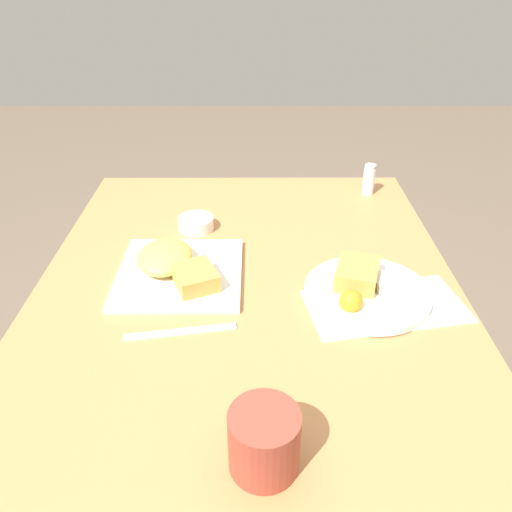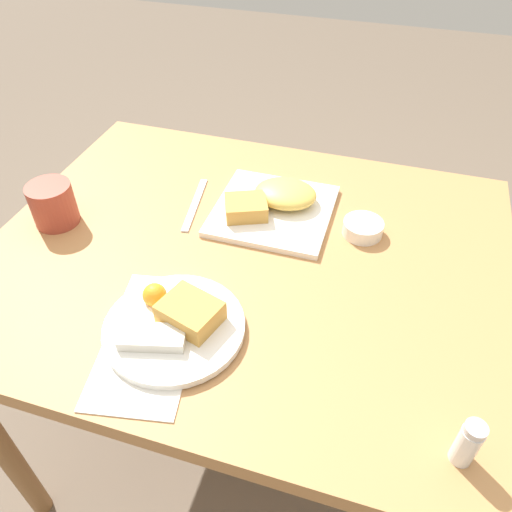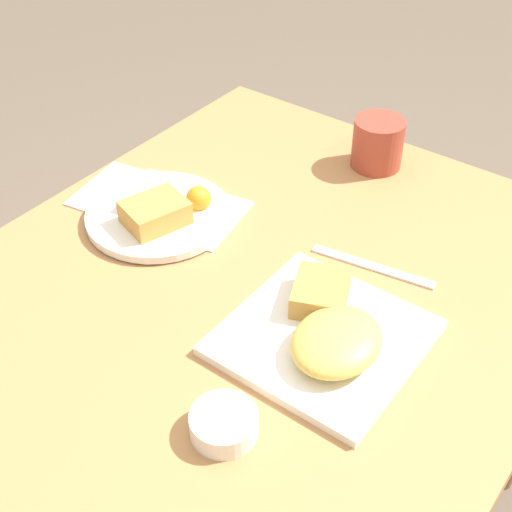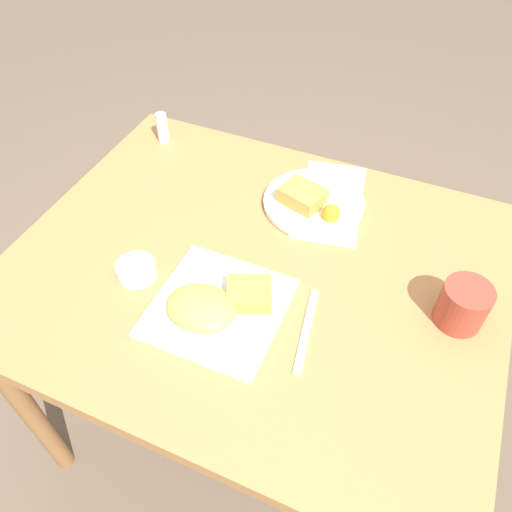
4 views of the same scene
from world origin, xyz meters
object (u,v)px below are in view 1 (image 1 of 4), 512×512
Objects in this scene: butter_knife at (181,332)px; coffee_mug at (264,441)px; sauce_ramekin at (196,223)px; plate_square_near at (176,267)px; plate_oval_far at (366,289)px; salt_shaker at (369,181)px.

coffee_mug is (0.27, 0.15, 0.04)m from butter_knife.
sauce_ramekin reaches higher than butter_knife.
plate_square_near is 2.71× the size of coffee_mug.
coffee_mug reaches higher than plate_square_near.
plate_square_near reaches higher than butter_knife.
sauce_ramekin is at bearing 82.11° from butter_knife.
plate_oval_far is 1.23× the size of butter_knife.
plate_oval_far is 0.43m from coffee_mug.
plate_oval_far is at bearing 79.19° from plate_square_near.
plate_square_near is 0.20m from sauce_ramekin.
salt_shaker reaches higher than butter_knife.
salt_shaker is at bearing 168.59° from plate_oval_far.
sauce_ramekin is at bearing -66.05° from salt_shaker.
plate_oval_far is at bearing -11.41° from salt_shaker.
coffee_mug is at bearing -28.89° from plate_oval_far.
coffee_mug reaches higher than butter_knife.
plate_square_near is 0.63m from salt_shaker.
butter_knife is (0.38, 0.01, -0.01)m from sauce_ramekin.
plate_square_near is at bearing -158.55° from coffee_mug.
salt_shaker is at bearing 43.34° from butter_knife.
sauce_ramekin is 0.42× the size of butter_knife.
sauce_ramekin is at bearing 174.01° from plate_square_near.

